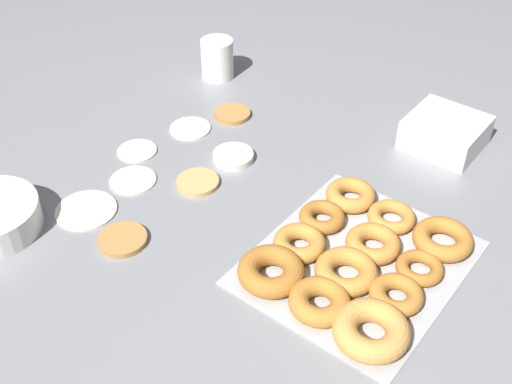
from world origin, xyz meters
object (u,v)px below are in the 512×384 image
Objects in this scene: pancake_0 at (190,128)px; pancake_7 at (123,239)px; pancake_1 at (133,180)px; pancake_2 at (198,182)px; pancake_6 at (232,114)px; container_stack at (445,132)px; pancake_4 at (137,150)px; pancake_3 at (86,209)px; pancake_5 at (233,156)px; paper_cup at (217,59)px; donut_tray at (354,263)px.

pancake_7 is at bearing -156.47° from pancake_0.
pancake_2 reaches higher than pancake_1.
pancake_6 is (0.10, -0.04, 0.00)m from pancake_0.
pancake_4 is at bearing 130.01° from container_stack.
container_stack reaches higher than pancake_0.
pancake_3 and pancake_4 have the same top height.
pancake_7 is at bearing -179.83° from pancake_5.
pancake_5 is at bearing -134.27° from paper_cup.
pancake_2 is at bearing -144.77° from paper_cup.
pancake_1 is 0.25× the size of donut_tray.
pancake_4 is 0.55× the size of container_stack.
pancake_1 is 1.11× the size of pancake_4.
pancake_4 is 0.98× the size of pancake_5.
pancake_3 is 0.31× the size of donut_tray.
pancake_5 reaches higher than pancake_3.
pancake_2 is at bearing 88.05° from donut_tray.
container_stack is (0.42, -0.32, 0.03)m from pancake_2.
pancake_2 is at bearing -30.56° from pancake_3.
pancake_5 is (0.30, -0.11, 0.00)m from pancake_3.
pancake_3 is at bearing -165.82° from paper_cup.
pancake_5 is 1.03× the size of pancake_6.
pancake_7 reaches higher than pancake_0.
pancake_3 is at bearing 178.97° from pancake_6.
pancake_1 is 0.95× the size of paper_cup.
pancake_0 is 0.53m from donut_tray.
paper_cup is at bearing 96.91° from container_stack.
pancake_1 is at bearing -161.70° from paper_cup.
donut_tray is at bearing -62.06° from pancake_7.
container_stack is at bearing -66.26° from pancake_6.
pancake_4 is (0.00, 0.17, -0.00)m from pancake_2.
donut_tray is at bearing -117.62° from pancake_6.
container_stack is 1.56× the size of paper_cup.
pancake_6 is 0.94× the size of pancake_7.
pancake_0 is at bearing -154.17° from paper_cup.
pancake_5 is at bearing -1.69° from pancake_2.
paper_cup reaches higher than pancake_2.
pancake_5 is 0.17m from pancake_6.
pancake_6 reaches higher than pancake_1.
pancake_6 is 0.19m from paper_cup.
pancake_4 is at bearing 88.96° from pancake_2.
pancake_6 is (0.30, -0.00, 0.00)m from pancake_1.
pancake_2 is (0.07, -0.11, 0.00)m from pancake_1.
pancake_0 is 0.93× the size of paper_cup.
pancake_1 is 1.10× the size of pancake_5.
pancake_6 is at bearing -17.04° from pancake_4.
pancake_1 is 1.13× the size of pancake_6.
pancake_7 is (-0.34, -0.15, 0.00)m from pancake_0.
pancake_3 is at bearing 149.44° from pancake_2.
pancake_0 reaches higher than pancake_4.
donut_tray is at bearing -108.19° from pancake_5.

